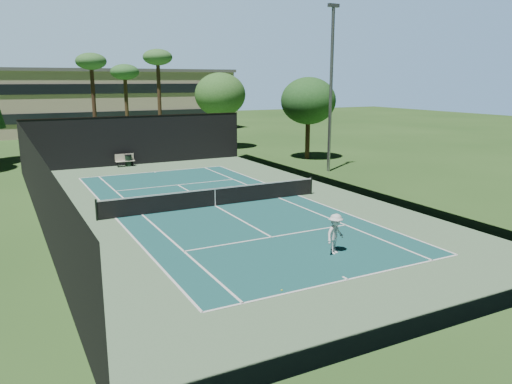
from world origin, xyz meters
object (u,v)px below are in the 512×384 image
Objects in this scene: tennis_ball_a at (282,290)px; tennis_ball_d at (124,205)px; tennis_ball_b at (192,193)px; park_bench at (125,160)px; player at (335,234)px; tennis_net at (215,196)px; tennis_ball_c at (237,189)px; trash_bin at (128,160)px.

tennis_ball_a is 1.13× the size of tennis_ball_d.
park_bench is (-1.36, 11.86, 0.51)m from tennis_ball_b.
player is 25.01m from park_bench.
tennis_net reaches higher than tennis_ball_d.
player reaches higher than tennis_net.
park_bench is (-2.61, 24.87, -0.28)m from player.
tennis_net reaches higher than tennis_ball_c.
player reaches higher than tennis_ball_b.
tennis_ball_b is 4.56m from tennis_ball_d.
tennis_ball_c is (5.45, 14.90, -0.00)m from tennis_ball_a.
player reaches higher than tennis_ball_c.
tennis_ball_c is at bearing -71.85° from trash_bin.
tennis_net is 9.51m from player.
trash_bin is at bearing 86.91° from tennis_ball_a.
tennis_ball_c is (2.91, -0.32, -0.01)m from tennis_ball_b.
tennis_net is 5.16m from tennis_ball_d.
tennis_ball_c is at bearing -70.67° from park_bench.
park_bench reaches higher than tennis_ball_c.
trash_bin is at bearing 72.46° from player.
player is 12.83m from tennis_ball_c.
tennis_net is 214.52× the size of tennis_ball_d.
tennis_ball_b is (-0.01, 3.59, -0.52)m from tennis_net.
tennis_ball_a is 14.32m from tennis_ball_d.
park_bench is at bearing 73.11° from player.
trash_bin is at bearing 94.02° from tennis_net.
player is 1.75× the size of trash_bin.
tennis_ball_c is 0.96× the size of tennis_ball_d.
tennis_net is 15.52m from park_bench.
tennis_ball_c is at bearing 5.51° from tennis_ball_d.
tennis_net is 15.48m from trash_bin.
tennis_net is 172.54× the size of tennis_ball_b.
park_bench is (3.08, 12.89, 0.52)m from tennis_ball_d.
player is at bearing -97.44° from tennis_ball_c.
park_bench is at bearing 177.28° from trash_bin.
tennis_ball_d is 0.06× the size of trash_bin.
tennis_ball_d is (-1.90, 14.19, -0.00)m from tennis_ball_a.
tennis_ball_d is (-5.69, 11.99, -0.80)m from player.
tennis_ball_a is at bearing -172.70° from player.
tennis_net is 4.41m from tennis_ball_c.
tennis_ball_a is 15.43m from tennis_ball_b.
tennis_ball_c is 12.81m from trash_bin.
tennis_ball_a is 15.87m from tennis_ball_c.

